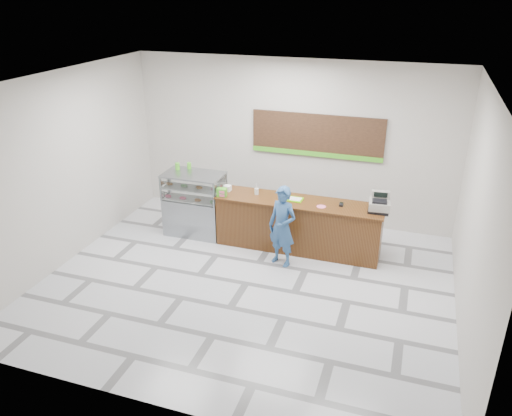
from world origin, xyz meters
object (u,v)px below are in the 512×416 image
(sales_counter, at_px, (298,225))
(serving_tray, at_px, (294,199))
(cash_register, at_px, (379,204))
(customer, at_px, (282,226))
(display_case, at_px, (195,203))

(sales_counter, height_order, serving_tray, serving_tray)
(cash_register, distance_m, customer, 1.82)
(display_case, height_order, serving_tray, display_case)
(display_case, xyz_separation_m, cash_register, (3.72, 0.01, 0.49))
(serving_tray, bearing_deg, sales_counter, -13.56)
(sales_counter, bearing_deg, serving_tray, 163.54)
(serving_tray, height_order, customer, customer)
(sales_counter, height_order, display_case, display_case)
(display_case, bearing_deg, customer, -17.81)
(sales_counter, bearing_deg, customer, -102.36)
(cash_register, bearing_deg, serving_tray, 173.95)
(display_case, distance_m, customer, 2.18)
(customer, bearing_deg, display_case, -178.25)
(cash_register, height_order, customer, customer)
(customer, bearing_deg, serving_tray, 107.39)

